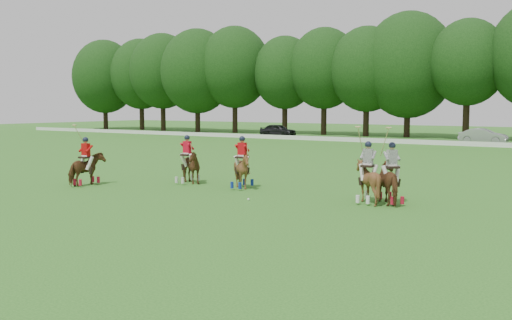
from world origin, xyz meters
The scene contains 11 objects.
ground centered at (0.00, 0.00, 0.00)m, with size 180.00×180.00×0.00m, color #26611B.
tree_line centered at (0.26, 48.05, 8.23)m, with size 117.98×14.32×14.75m.
boundary_rail centered at (0.00, 38.00, 0.22)m, with size 120.00×0.10×0.44m, color white.
car_left centered at (-20.26, 42.50, 0.75)m, with size 1.76×4.38×1.49m, color black.
car_mid centered at (2.90, 42.50, 0.73)m, with size 1.55×4.44×1.46m, color #A4A4A9.
polo_red_a centered at (-6.05, 1.86, 0.80)m, with size 1.13×1.83×2.77m.
polo_red_b centered at (-2.64, 4.95, 0.81)m, with size 1.57×1.35×2.28m.
polo_red_c centered at (0.49, 4.97, 0.84)m, with size 1.48×1.62×2.32m.
polo_stripe_a centered at (7.36, 4.83, 0.83)m, with size 1.91×1.98×2.85m.
polo_stripe_b centered at (6.54, 4.53, 0.84)m, with size 1.46×1.60×2.87m.
polo_ball centered at (2.49, 2.51, 0.04)m, with size 0.09×0.09×0.09m, color white.
Camera 1 is at (14.70, -15.58, 3.66)m, focal length 40.00 mm.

